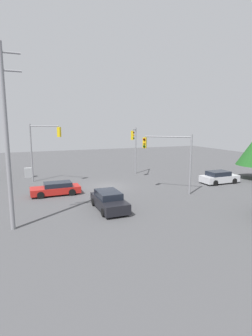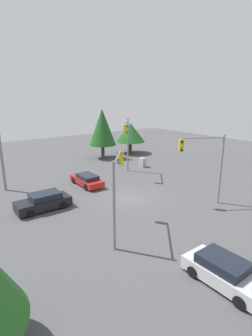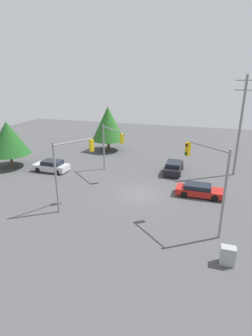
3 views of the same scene
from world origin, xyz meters
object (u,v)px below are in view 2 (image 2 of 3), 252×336
object	(u,v)px
sedan_silver	(225,272)
electrical_cabinet	(142,162)
sedan_dark	(44,202)
traffic_signal_main	(117,179)
traffic_signal_aux	(127,137)
sedan_red	(87,180)
traffic_signal_cross	(205,157)

from	to	relation	value
sedan_silver	electrical_cabinet	size ratio (longest dim) A/B	3.55
sedan_dark	traffic_signal_main	distance (m)	8.20
sedan_silver	traffic_signal_main	xyz separation A→B (m)	(7.36, 1.44, 3.29)
sedan_silver	traffic_signal_aux	distance (m)	20.27
traffic_signal_main	sedan_dark	bearing A→B (deg)	62.04
sedan_red	traffic_signal_aux	bearing A→B (deg)	6.11
sedan_red	traffic_signal_cross	bearing A→B (deg)	-61.61
sedan_silver	traffic_signal_aux	size ratio (longest dim) A/B	0.64
sedan_dark	traffic_signal_aux	size ratio (longest dim) A/B	0.67
sedan_red	electrical_cabinet	bearing A→B (deg)	12.84
traffic_signal_aux	traffic_signal_main	bearing A→B (deg)	1.87
sedan_silver	traffic_signal_cross	xyz separation A→B (m)	(7.16, -7.52, 3.55)
traffic_signal_main	electrical_cabinet	distance (m)	18.33
sedan_dark	traffic_signal_cross	world-z (taller)	traffic_signal_cross
sedan_dark	traffic_signal_cross	xyz separation A→B (m)	(-7.24, -11.60, 3.53)
electrical_cabinet	sedan_silver	bearing A→B (deg)	150.07
sedan_dark	traffic_signal_aux	world-z (taller)	traffic_signal_aux
traffic_signal_main	traffic_signal_cross	distance (m)	8.97
traffic_signal_aux	electrical_cabinet	bearing A→B (deg)	154.06
electrical_cabinet	traffic_signal_cross	bearing A→B (deg)	162.80
sedan_dark	traffic_signal_aux	xyz separation A→B (m)	(3.95, -11.76, 3.85)
sedan_silver	traffic_signal_cross	size ratio (longest dim) A/B	0.70
sedan_silver	traffic_signal_aux	world-z (taller)	traffic_signal_aux
sedan_silver	traffic_signal_aux	bearing A→B (deg)	-112.70
sedan_red	electrical_cabinet	world-z (taller)	electrical_cabinet
sedan_red	traffic_signal_main	xyz separation A→B (m)	(-10.36, 3.25, 3.36)
traffic_signal_main	traffic_signal_aux	distance (m)	14.29
sedan_silver	traffic_signal_cross	distance (m)	10.98
traffic_signal_main	traffic_signal_cross	world-z (taller)	traffic_signal_cross
traffic_signal_cross	traffic_signal_aux	xyz separation A→B (m)	(11.19, -0.15, 0.32)
sedan_red	traffic_signal_aux	distance (m)	7.09
traffic_signal_aux	sedan_red	bearing A→B (deg)	-42.36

